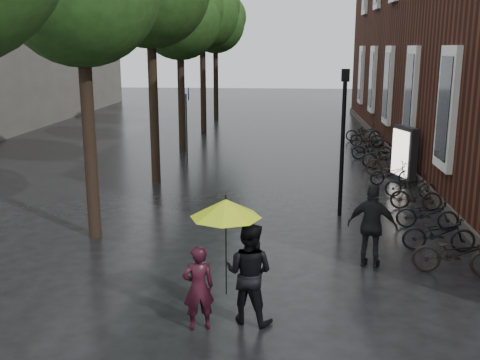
# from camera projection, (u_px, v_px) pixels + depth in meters

# --- Properties ---
(street_trees) EXTENTS (4.33, 34.03, 8.91)m
(street_trees) POSITION_uv_depth(u_px,v_px,m) (166.00, 5.00, 21.61)
(street_trees) COLOR black
(street_trees) RESTS_ON ground
(person_burgundy) EXTENTS (0.64, 0.52, 1.51)m
(person_burgundy) POSITION_uv_depth(u_px,v_px,m) (198.00, 288.00, 9.57)
(person_burgundy) COLOR black
(person_burgundy) RESTS_ON ground
(person_black) EXTENTS (1.06, 0.93, 1.83)m
(person_black) POSITION_uv_depth(u_px,v_px,m) (249.00, 273.00, 9.79)
(person_black) COLOR black
(person_black) RESTS_ON ground
(lime_umbrella) EXTENTS (1.21, 1.21, 1.78)m
(lime_umbrella) POSITION_uv_depth(u_px,v_px,m) (226.00, 208.00, 9.31)
(lime_umbrella) COLOR black
(lime_umbrella) RESTS_ON ground
(pedestrian_walking) EXTENTS (1.18, 0.77, 1.86)m
(pedestrian_walking) POSITION_uv_depth(u_px,v_px,m) (372.00, 226.00, 12.30)
(pedestrian_walking) COLOR black
(pedestrian_walking) RESTS_ON ground
(parked_bicycles) EXTENTS (2.15, 18.19, 1.01)m
(parked_bicycles) POSITION_uv_depth(u_px,v_px,m) (391.00, 168.00, 20.41)
(parked_bicycles) COLOR black
(parked_bicycles) RESTS_ON ground
(ad_lightbox) EXTENTS (0.30, 1.33, 2.00)m
(ad_lightbox) POSITION_uv_depth(u_px,v_px,m) (404.00, 154.00, 20.08)
(ad_lightbox) COLOR black
(ad_lightbox) RESTS_ON ground
(lamp_post) EXTENTS (0.21, 0.21, 4.17)m
(lamp_post) POSITION_uv_depth(u_px,v_px,m) (343.00, 128.00, 15.68)
(lamp_post) COLOR black
(lamp_post) RESTS_ON ground
(cycle_sign) EXTENTS (0.16, 0.56, 3.07)m
(cycle_sign) POSITION_uv_depth(u_px,v_px,m) (187.00, 112.00, 24.10)
(cycle_sign) COLOR #262628
(cycle_sign) RESTS_ON ground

